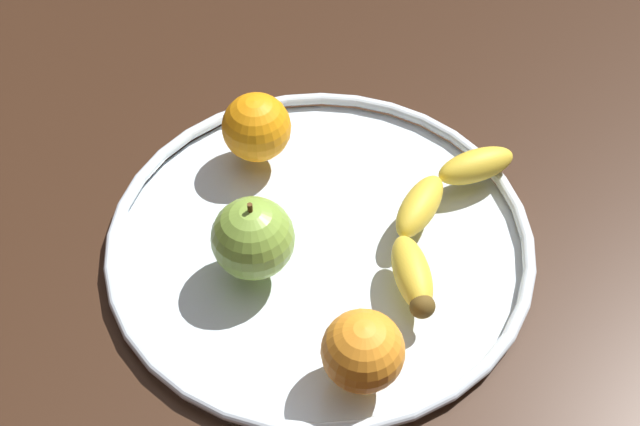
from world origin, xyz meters
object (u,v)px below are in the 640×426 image
Objects in this scene: orange_back_left at (363,351)px; orange_front_left at (257,127)px; banana at (436,216)px; fruit_bowl at (320,240)px; apple at (253,238)px.

orange_back_left is 0.98× the size of orange_front_left.
banana is at bearing 166.11° from orange_back_left.
apple is at bearing -47.82° from fruit_bowl.
apple reaches higher than orange_front_left.
orange_front_left is at bearing -138.23° from fruit_bowl.
orange_back_left is at bearing 3.42° from banana.
fruit_bowl is at bearing -155.33° from orange_back_left.
fruit_bowl is 12.92cm from orange_front_left.
orange_front_left is at bearing -166.83° from apple.
banana is (-2.93, 10.19, 2.46)cm from fruit_bowl.
apple is 13.95cm from orange_front_left.
banana is at bearing 71.39° from orange_front_left.
orange_back_left reaches higher than banana.
banana is 19.41cm from orange_front_left.
orange_back_left is at bearing 32.41° from orange_front_left.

